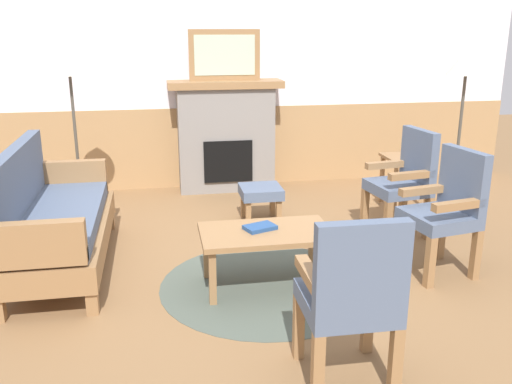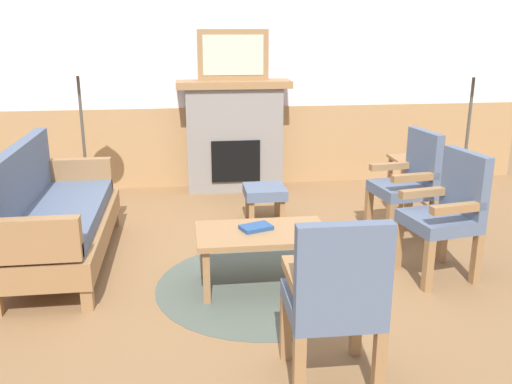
# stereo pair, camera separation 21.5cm
# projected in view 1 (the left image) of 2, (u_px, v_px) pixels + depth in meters

# --- Properties ---
(ground_plane) EXTENTS (14.00, 14.00, 0.00)m
(ground_plane) POSITION_uv_depth(u_px,v_px,m) (264.00, 270.00, 4.47)
(ground_plane) COLOR olive
(wall_back) EXTENTS (7.20, 0.14, 2.70)m
(wall_back) POSITION_uv_depth(u_px,v_px,m) (222.00, 76.00, 6.54)
(wall_back) COLOR white
(wall_back) RESTS_ON ground_plane
(fireplace) EXTENTS (1.30, 0.44, 1.28)m
(fireplace) POSITION_uv_depth(u_px,v_px,m) (226.00, 135.00, 6.49)
(fireplace) COLOR gray
(fireplace) RESTS_ON ground_plane
(framed_picture) EXTENTS (0.80, 0.04, 0.56)m
(framed_picture) POSITION_uv_depth(u_px,v_px,m) (225.00, 55.00, 6.23)
(framed_picture) COLOR olive
(framed_picture) RESTS_ON fireplace
(couch) EXTENTS (0.70, 1.80, 0.98)m
(couch) POSITION_uv_depth(u_px,v_px,m) (54.00, 220.00, 4.42)
(couch) COLOR olive
(couch) RESTS_ON ground_plane
(coffee_table) EXTENTS (0.96, 0.56, 0.44)m
(coffee_table) POSITION_uv_depth(u_px,v_px,m) (266.00, 238.00, 4.09)
(coffee_table) COLOR olive
(coffee_table) RESTS_ON ground_plane
(round_rug) EXTENTS (1.59, 1.59, 0.01)m
(round_rug) POSITION_uv_depth(u_px,v_px,m) (266.00, 285.00, 4.20)
(round_rug) COLOR #4C564C
(round_rug) RESTS_ON ground_plane
(book_on_table) EXTENTS (0.26, 0.22, 0.03)m
(book_on_table) POSITION_uv_depth(u_px,v_px,m) (260.00, 227.00, 4.10)
(book_on_table) COLOR navy
(book_on_table) RESTS_ON coffee_table
(footstool) EXTENTS (0.40, 0.40, 0.36)m
(footstool) POSITION_uv_depth(u_px,v_px,m) (261.00, 194.00, 5.50)
(footstool) COLOR olive
(footstool) RESTS_ON ground_plane
(armchair_near_fireplace) EXTENTS (0.54, 0.54, 0.98)m
(armchair_near_fireplace) POSITION_uv_depth(u_px,v_px,m) (405.00, 178.00, 5.12)
(armchair_near_fireplace) COLOR olive
(armchair_near_fireplace) RESTS_ON ground_plane
(armchair_by_window_left) EXTENTS (0.56, 0.56, 0.98)m
(armchair_by_window_left) POSITION_uv_depth(u_px,v_px,m) (447.00, 206.00, 4.31)
(armchair_by_window_left) COLOR olive
(armchair_by_window_left) RESTS_ON ground_plane
(armchair_front_left) EXTENTS (0.49, 0.49, 0.98)m
(armchair_front_left) POSITION_uv_depth(u_px,v_px,m) (352.00, 293.00, 2.91)
(armchair_front_left) COLOR olive
(armchair_front_left) RESTS_ON ground_plane
(side_table) EXTENTS (0.44, 0.44, 0.55)m
(side_table) POSITION_uv_depth(u_px,v_px,m) (405.00, 167.00, 5.94)
(side_table) COLOR olive
(side_table) RESTS_ON ground_plane
(floor_lamp_by_couch) EXTENTS (0.36, 0.36, 1.68)m
(floor_lamp_by_couch) POSITION_uv_depth(u_px,v_px,m) (70.00, 73.00, 5.27)
(floor_lamp_by_couch) COLOR #332D28
(floor_lamp_by_couch) RESTS_ON ground_plane
(floor_lamp_by_chairs) EXTENTS (0.36, 0.36, 1.68)m
(floor_lamp_by_chairs) POSITION_uv_depth(u_px,v_px,m) (466.00, 72.00, 5.30)
(floor_lamp_by_chairs) COLOR #332D28
(floor_lamp_by_chairs) RESTS_ON ground_plane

